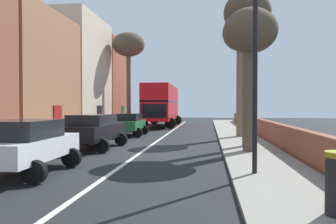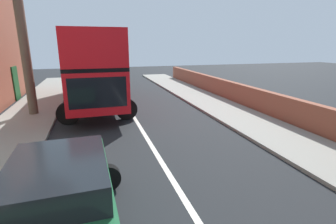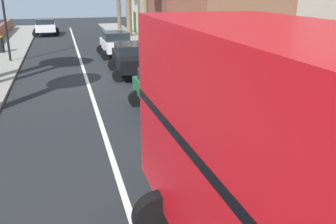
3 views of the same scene
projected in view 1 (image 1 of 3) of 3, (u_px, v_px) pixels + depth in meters
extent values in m
plane|color=black|center=(147.00, 148.00, 15.88)|extent=(84.00, 84.00, 0.00)
cube|color=silver|center=(147.00, 148.00, 15.88)|extent=(0.16, 54.00, 0.01)
cube|color=gray|center=(51.00, 146.00, 16.48)|extent=(2.60, 60.00, 0.12)
cube|color=gray|center=(250.00, 149.00, 15.28)|extent=(2.60, 60.00, 0.12)
cube|color=#9E6647|center=(27.00, 75.00, 20.81)|extent=(4.00, 7.68, 8.06)
cube|color=maroon|center=(58.00, 122.00, 20.62)|extent=(0.08, 1.10, 2.10)
cube|color=beige|center=(77.00, 74.00, 28.73)|extent=(4.00, 7.68, 9.81)
cube|color=black|center=(100.00, 118.00, 28.56)|extent=(0.08, 1.10, 2.10)
cube|color=brown|center=(105.00, 83.00, 36.68)|extent=(4.00, 7.68, 9.26)
cube|color=#194C23|center=(123.00, 115.00, 36.50)|extent=(0.08, 1.10, 2.10)
cube|color=brown|center=(284.00, 138.00, 15.08)|extent=(0.36, 54.00, 1.19)
cube|color=red|center=(161.00, 111.00, 32.85)|extent=(2.61, 10.08, 1.70)
cube|color=black|center=(161.00, 102.00, 32.84)|extent=(2.63, 9.98, 0.16)
cube|color=red|center=(161.00, 94.00, 32.82)|extent=(2.61, 10.08, 1.50)
cube|color=black|center=(154.00, 111.00, 27.88)|extent=(2.20, 0.08, 1.19)
cylinder|color=black|center=(171.00, 123.00, 29.34)|extent=(1.00, 0.31, 1.00)
cylinder|color=black|center=(143.00, 123.00, 29.62)|extent=(1.00, 0.31, 1.00)
cylinder|color=black|center=(177.00, 120.00, 36.13)|extent=(1.00, 0.31, 1.00)
cylinder|color=black|center=(154.00, 120.00, 36.41)|extent=(1.00, 0.31, 1.00)
cube|color=silver|center=(27.00, 148.00, 9.89)|extent=(1.84, 3.98, 0.62)
cube|color=black|center=(23.00, 129.00, 9.69)|extent=(1.67, 2.20, 0.55)
cylinder|color=black|center=(21.00, 157.00, 11.21)|extent=(0.64, 0.23, 0.64)
cylinder|color=black|center=(72.00, 158.00, 11.03)|extent=(0.64, 0.23, 0.64)
cylinder|color=black|center=(35.00, 172.00, 8.59)|extent=(0.64, 0.23, 0.64)
cube|color=#1E6038|center=(128.00, 125.00, 22.53)|extent=(1.82, 3.99, 0.59)
cube|color=black|center=(128.00, 117.00, 22.32)|extent=(1.64, 2.21, 0.48)
cylinder|color=black|center=(120.00, 130.00, 23.84)|extent=(0.65, 0.24, 0.64)
cylinder|color=black|center=(144.00, 130.00, 23.67)|extent=(0.65, 0.24, 0.64)
cylinder|color=black|center=(111.00, 133.00, 21.41)|extent=(0.65, 0.24, 0.64)
cylinder|color=black|center=(138.00, 133.00, 21.23)|extent=(0.65, 0.24, 0.64)
cube|color=black|center=(94.00, 132.00, 15.79)|extent=(1.98, 4.45, 0.70)
cube|color=black|center=(93.00, 120.00, 15.56)|extent=(1.75, 2.48, 0.48)
cylinder|color=black|center=(88.00, 139.00, 17.29)|extent=(0.65, 0.25, 0.64)
cylinder|color=black|center=(121.00, 140.00, 16.99)|extent=(0.65, 0.25, 0.64)
cylinder|color=black|center=(63.00, 145.00, 14.61)|extent=(0.65, 0.25, 0.64)
cylinder|color=black|center=(102.00, 146.00, 14.31)|extent=(0.65, 0.25, 0.64)
cylinder|color=brown|center=(250.00, 96.00, 14.17)|extent=(0.60, 0.60, 4.74)
ellipsoid|color=brown|center=(250.00, 31.00, 14.11)|extent=(2.32, 2.32, 1.95)
cylinder|color=#7A6B56|center=(241.00, 88.00, 20.94)|extent=(0.55, 0.55, 6.16)
ellipsoid|color=brown|center=(241.00, 33.00, 20.87)|extent=(2.35, 2.35, 2.33)
cylinder|color=brown|center=(129.00, 88.00, 31.73)|extent=(0.42, 0.42, 7.28)
ellipsoid|color=#4C4233|center=(129.00, 44.00, 31.64)|extent=(3.14, 3.14, 2.31)
cylinder|color=brown|center=(247.00, 84.00, 15.87)|extent=(0.43, 0.43, 6.01)
ellipsoid|color=#4C4233|center=(247.00, 13.00, 15.81)|extent=(2.27, 2.27, 2.07)
cylinder|color=black|center=(255.00, 70.00, 9.42)|extent=(0.14, 0.14, 6.00)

